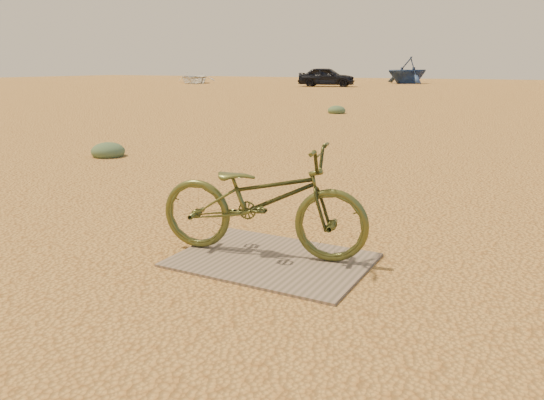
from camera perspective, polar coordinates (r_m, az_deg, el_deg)
The scene contains 8 objects.
ground at distance 4.11m, azimuth -0.89°, elevation -7.55°, with size 120.00×120.00×0.00m, color #C69147.
plywood_board at distance 4.28m, azimuth 0.00°, elevation -6.46°, with size 1.51×1.08×0.02m, color #836B59.
bicycle at distance 4.27m, azimuth -1.08°, elevation 0.03°, with size 0.60×1.73×0.91m, color #4B5022.
car at distance 39.64m, azimuth 5.90°, elevation 13.05°, with size 1.63×4.06×1.38m, color black.
boat_near_left at distance 46.96m, azimuth -8.40°, elevation 12.89°, with size 3.24×4.54×0.94m, color white.
boat_far_left at distance 47.12m, azimuth 14.38°, elevation 13.39°, with size 3.64×4.21×2.22m, color navy.
kale_a at distance 9.59m, azimuth -17.18°, elevation 4.51°, with size 0.57×0.57×0.31m, color #5A744B.
kale_c at distance 17.62m, azimuth 6.95°, elevation 9.25°, with size 0.58×0.58×0.32m, color #5A744B.
Camera 1 is at (1.85, -3.34, 1.53)m, focal length 35.00 mm.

